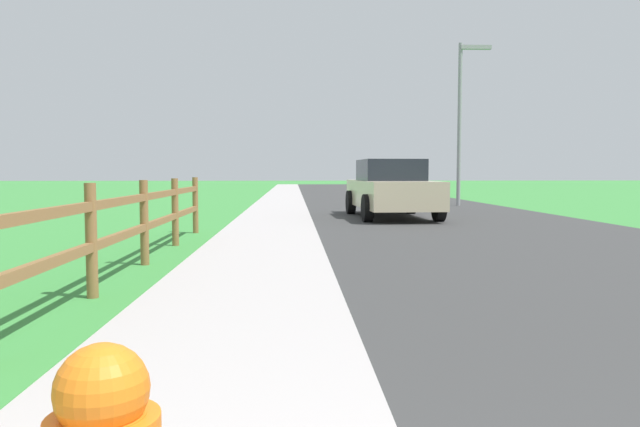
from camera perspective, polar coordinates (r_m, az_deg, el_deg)
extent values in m
plane|color=#3B8B3D|center=(24.77, -1.45, 1.12)|extent=(120.00, 120.00, 0.00)
cube|color=#383838|center=(27.06, 5.90, 1.35)|extent=(7.00, 66.00, 0.01)
cube|color=#AFA8A6|center=(26.88, -7.94, 1.32)|extent=(6.00, 66.00, 0.01)
cube|color=#3B8B3D|center=(27.06, -11.11, 1.30)|extent=(5.00, 66.00, 0.00)
cylinder|color=orange|center=(1.38, -19.85, -18.28)|extent=(0.23, 0.23, 0.03)
sphere|color=orange|center=(1.36, -19.92, -15.43)|extent=(0.19, 0.19, 0.19)
cube|color=#CB6115|center=(1.34, -19.99, -12.90)|extent=(0.04, 0.04, 0.04)
cylinder|color=brown|center=(6.20, -20.82, -2.46)|extent=(0.11, 0.11, 1.12)
cylinder|color=brown|center=(8.18, -16.29, -0.86)|extent=(0.11, 0.11, 1.12)
cylinder|color=brown|center=(10.19, -13.55, 0.11)|extent=(0.11, 0.11, 1.12)
cylinder|color=brown|center=(12.23, -11.71, 0.76)|extent=(0.11, 0.11, 1.12)
cube|color=brown|center=(6.20, -20.81, -2.97)|extent=(0.07, 12.42, 0.09)
cube|color=brown|center=(6.17, -20.90, 0.64)|extent=(0.07, 12.42, 0.09)
cube|color=#C6B793|center=(16.31, 6.76, 1.88)|extent=(2.00, 4.70, 0.70)
cube|color=#1E232B|center=(16.45, 6.66, 4.11)|extent=(1.67, 2.05, 0.57)
cylinder|color=black|center=(15.15, 11.19, 0.54)|extent=(0.25, 0.69, 0.68)
cylinder|color=black|center=(14.75, 4.50, 0.51)|extent=(0.25, 0.69, 0.68)
cylinder|color=black|center=(17.91, 8.61, 1.09)|extent=(0.25, 0.69, 0.68)
cylinder|color=black|center=(17.57, 2.93, 1.07)|extent=(0.25, 0.69, 0.68)
cylinder|color=gray|center=(22.51, 13.05, 8.16)|extent=(0.14, 0.14, 5.83)
cube|color=#999999|center=(23.03, 14.52, 14.98)|extent=(1.10, 0.20, 0.14)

